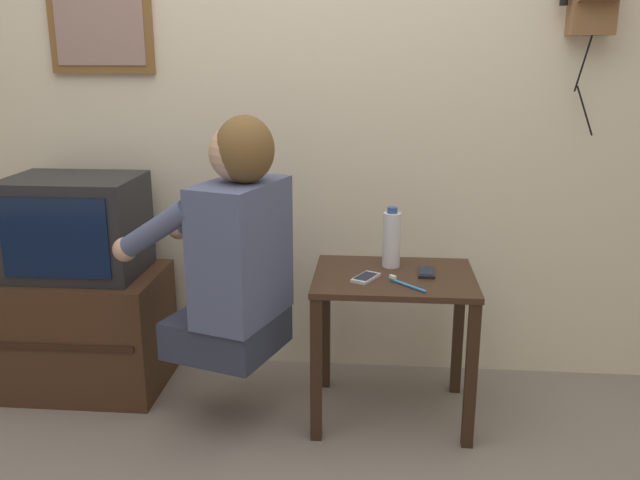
# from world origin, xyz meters

# --- Properties ---
(wall_back) EXTENTS (6.80, 0.05, 2.55)m
(wall_back) POSITION_xyz_m (0.00, 1.22, 1.27)
(wall_back) COLOR beige
(wall_back) RESTS_ON ground_plane
(side_table) EXTENTS (0.59, 0.46, 0.57)m
(side_table) POSITION_xyz_m (0.38, 0.77, 0.45)
(side_table) COLOR #382316
(side_table) RESTS_ON ground_plane
(person) EXTENTS (0.62, 0.53, 0.87)m
(person) POSITION_xyz_m (-0.19, 0.65, 0.70)
(person) COLOR #2D3347
(person) RESTS_ON ground_plane
(tv_stand) EXTENTS (0.67, 0.45, 0.50)m
(tv_stand) POSITION_xyz_m (-0.90, 0.90, 0.25)
(tv_stand) COLOR #422819
(tv_stand) RESTS_ON ground_plane
(television) EXTENTS (0.51, 0.38, 0.40)m
(television) POSITION_xyz_m (-0.89, 0.91, 0.69)
(television) COLOR #232326
(television) RESTS_ON tv_stand
(framed_picture) EXTENTS (0.43, 0.03, 0.47)m
(framed_picture) POSITION_xyz_m (-0.83, 1.18, 1.51)
(framed_picture) COLOR brown
(cell_phone_held) EXTENTS (0.11, 0.14, 0.01)m
(cell_phone_held) POSITION_xyz_m (0.28, 0.72, 0.58)
(cell_phone_held) COLOR silver
(cell_phone_held) RESTS_ON side_table
(cell_phone_spare) EXTENTS (0.07, 0.13, 0.01)m
(cell_phone_spare) POSITION_xyz_m (0.50, 0.80, 0.58)
(cell_phone_spare) COLOR black
(cell_phone_spare) RESTS_ON side_table
(water_bottle) EXTENTS (0.07, 0.07, 0.23)m
(water_bottle) POSITION_xyz_m (0.37, 0.88, 0.68)
(water_bottle) COLOR silver
(water_bottle) RESTS_ON side_table
(toothbrush) EXTENTS (0.13, 0.13, 0.02)m
(toothbrush) POSITION_xyz_m (0.42, 0.66, 0.58)
(toothbrush) COLOR #338CD8
(toothbrush) RESTS_ON side_table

